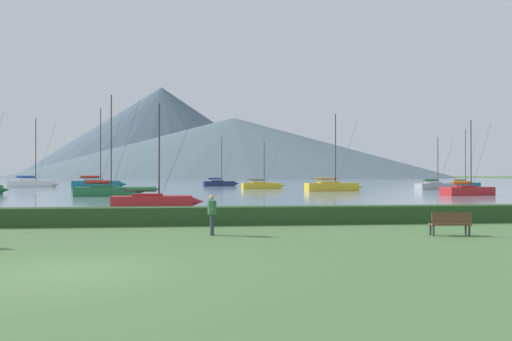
{
  "coord_description": "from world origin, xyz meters",
  "views": [
    {
      "loc": [
        3.39,
        -12.4,
        2.49
      ],
      "look_at": [
        9.89,
        54.31,
        2.97
      ],
      "focal_mm": 33.37,
      "sensor_mm": 36.0,
      "label": 1
    }
  ],
  "objects_px": {
    "sailboat_slip_7": "(33,183)",
    "sailboat_slip_11": "(154,201)",
    "sailboat_slip_1": "(220,183)",
    "sailboat_slip_12": "(97,183)",
    "sailboat_slip_4": "(464,184)",
    "sailboat_slip_10": "(332,186)",
    "sailboat_slip_0": "(107,190)",
    "sailboat_slip_2": "(262,185)",
    "park_bench_under_tree": "(450,223)",
    "sailboat_slip_5": "(436,186)",
    "sailboat_slip_3": "(468,190)",
    "person_standing_walker": "(212,211)"
  },
  "relations": [
    {
      "from": "sailboat_slip_5",
      "to": "sailboat_slip_12",
      "type": "bearing_deg",
      "value": 155.48
    },
    {
      "from": "sailboat_slip_7",
      "to": "sailboat_slip_11",
      "type": "height_order",
      "value": "sailboat_slip_7"
    },
    {
      "from": "sailboat_slip_3",
      "to": "sailboat_slip_10",
      "type": "relative_size",
      "value": 0.79
    },
    {
      "from": "sailboat_slip_3",
      "to": "sailboat_slip_5",
      "type": "relative_size",
      "value": 1.06
    },
    {
      "from": "sailboat_slip_0",
      "to": "sailboat_slip_4",
      "type": "bearing_deg",
      "value": 23.04
    },
    {
      "from": "sailboat_slip_5",
      "to": "sailboat_slip_7",
      "type": "xyz_separation_m",
      "value": [
        -68.93,
        20.11,
        0.19
      ]
    },
    {
      "from": "sailboat_slip_7",
      "to": "sailboat_slip_5",
      "type": "bearing_deg",
      "value": -16.63
    },
    {
      "from": "sailboat_slip_0",
      "to": "sailboat_slip_11",
      "type": "distance_m",
      "value": 20.5
    },
    {
      "from": "sailboat_slip_7",
      "to": "sailboat_slip_11",
      "type": "xyz_separation_m",
      "value": [
        29.03,
        -57.73,
        -0.23
      ]
    },
    {
      "from": "sailboat_slip_7",
      "to": "person_standing_walker",
      "type": "relative_size",
      "value": 7.86
    },
    {
      "from": "sailboat_slip_3",
      "to": "sailboat_slip_4",
      "type": "bearing_deg",
      "value": 50.67
    },
    {
      "from": "sailboat_slip_12",
      "to": "sailboat_slip_5",
      "type": "bearing_deg",
      "value": -18.46
    },
    {
      "from": "sailboat_slip_0",
      "to": "sailboat_slip_3",
      "type": "bearing_deg",
      "value": -4.55
    },
    {
      "from": "sailboat_slip_10",
      "to": "sailboat_slip_5",
      "type": "bearing_deg",
      "value": 10.63
    },
    {
      "from": "sailboat_slip_1",
      "to": "sailboat_slip_10",
      "type": "height_order",
      "value": "sailboat_slip_10"
    },
    {
      "from": "sailboat_slip_11",
      "to": "sailboat_slip_10",
      "type": "bearing_deg",
      "value": 50.39
    },
    {
      "from": "sailboat_slip_5",
      "to": "sailboat_slip_12",
      "type": "relative_size",
      "value": 0.59
    },
    {
      "from": "sailboat_slip_12",
      "to": "sailboat_slip_10",
      "type": "bearing_deg",
      "value": -31.3
    },
    {
      "from": "sailboat_slip_0",
      "to": "sailboat_slip_11",
      "type": "relative_size",
      "value": 1.48
    },
    {
      "from": "sailboat_slip_10",
      "to": "person_standing_walker",
      "type": "bearing_deg",
      "value": -114.98
    },
    {
      "from": "sailboat_slip_0",
      "to": "sailboat_slip_12",
      "type": "bearing_deg",
      "value": 102.15
    },
    {
      "from": "sailboat_slip_2",
      "to": "park_bench_under_tree",
      "type": "xyz_separation_m",
      "value": [
        1.05,
        -60.29,
        -0.07
      ]
    },
    {
      "from": "sailboat_slip_2",
      "to": "sailboat_slip_12",
      "type": "height_order",
      "value": "sailboat_slip_12"
    },
    {
      "from": "sailboat_slip_1",
      "to": "park_bench_under_tree",
      "type": "xyz_separation_m",
      "value": [
        7.64,
        -78.97,
        -0.09
      ]
    },
    {
      "from": "sailboat_slip_1",
      "to": "sailboat_slip_7",
      "type": "height_order",
      "value": "sailboat_slip_7"
    },
    {
      "from": "sailboat_slip_1",
      "to": "sailboat_slip_7",
      "type": "distance_m",
      "value": 35.36
    },
    {
      "from": "sailboat_slip_3",
      "to": "sailboat_slip_12",
      "type": "relative_size",
      "value": 0.62
    },
    {
      "from": "sailboat_slip_5",
      "to": "sailboat_slip_7",
      "type": "relative_size",
      "value": 0.64
    },
    {
      "from": "sailboat_slip_1",
      "to": "sailboat_slip_12",
      "type": "xyz_separation_m",
      "value": [
        -21.9,
        -10.41,
        0.18
      ]
    },
    {
      "from": "sailboat_slip_2",
      "to": "sailboat_slip_10",
      "type": "xyz_separation_m",
      "value": [
        9.1,
        -11.02,
        0.12
      ]
    },
    {
      "from": "sailboat_slip_0",
      "to": "sailboat_slip_12",
      "type": "height_order",
      "value": "sailboat_slip_12"
    },
    {
      "from": "sailboat_slip_0",
      "to": "sailboat_slip_11",
      "type": "height_order",
      "value": "sailboat_slip_0"
    },
    {
      "from": "sailboat_slip_1",
      "to": "sailboat_slip_10",
      "type": "distance_m",
      "value": 33.58
    },
    {
      "from": "sailboat_slip_10",
      "to": "sailboat_slip_0",
      "type": "bearing_deg",
      "value": -160.13
    },
    {
      "from": "sailboat_slip_7",
      "to": "sailboat_slip_12",
      "type": "relative_size",
      "value": 0.91
    },
    {
      "from": "sailboat_slip_7",
      "to": "sailboat_slip_11",
      "type": "relative_size",
      "value": 1.7
    },
    {
      "from": "sailboat_slip_1",
      "to": "sailboat_slip_5",
      "type": "distance_m",
      "value": 41.88
    },
    {
      "from": "sailboat_slip_1",
      "to": "park_bench_under_tree",
      "type": "height_order",
      "value": "sailboat_slip_1"
    },
    {
      "from": "sailboat_slip_7",
      "to": "sailboat_slip_12",
      "type": "distance_m",
      "value": 14.42
    },
    {
      "from": "sailboat_slip_0",
      "to": "sailboat_slip_12",
      "type": "distance_m",
      "value": 33.79
    },
    {
      "from": "sailboat_slip_2",
      "to": "sailboat_slip_5",
      "type": "height_order",
      "value": "sailboat_slip_5"
    },
    {
      "from": "sailboat_slip_1",
      "to": "person_standing_walker",
      "type": "bearing_deg",
      "value": -100.58
    },
    {
      "from": "sailboat_slip_3",
      "to": "sailboat_slip_7",
      "type": "xyz_separation_m",
      "value": [
        -63.02,
        40.07,
        0.19
      ]
    },
    {
      "from": "sailboat_slip_4",
      "to": "sailboat_slip_7",
      "type": "relative_size",
      "value": 0.81
    },
    {
      "from": "sailboat_slip_4",
      "to": "sailboat_slip_3",
      "type": "bearing_deg",
      "value": -128.02
    },
    {
      "from": "sailboat_slip_1",
      "to": "sailboat_slip_4",
      "type": "relative_size",
      "value": 0.96
    },
    {
      "from": "sailboat_slip_3",
      "to": "sailboat_slip_10",
      "type": "height_order",
      "value": "sailboat_slip_10"
    },
    {
      "from": "sailboat_slip_0",
      "to": "sailboat_slip_3",
      "type": "distance_m",
      "value": 41.34
    },
    {
      "from": "park_bench_under_tree",
      "to": "person_standing_walker",
      "type": "distance_m",
      "value": 9.62
    },
    {
      "from": "sailboat_slip_1",
      "to": "park_bench_under_tree",
      "type": "bearing_deg",
      "value": -93.66
    }
  ]
}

